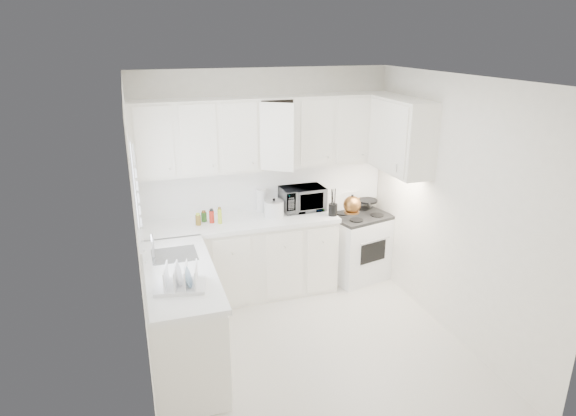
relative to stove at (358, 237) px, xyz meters
name	(u,v)px	position (x,y,z in m)	size (l,w,h in m)	color
floor	(310,350)	(-1.12, -1.31, -0.54)	(3.20, 3.20, 0.00)	silver
ceiling	(314,79)	(-1.12, -1.31, 2.06)	(3.20, 3.20, 0.00)	white
wall_back	(265,180)	(-1.12, 0.29, 0.76)	(3.00, 3.00, 0.00)	white
wall_front	(402,317)	(-1.12, -2.91, 0.76)	(3.00, 3.00, 0.00)	white
wall_left	(139,247)	(-2.62, -1.31, 0.76)	(3.20, 3.20, 0.00)	white
wall_right	(454,210)	(0.38, -1.31, 0.76)	(3.20, 3.20, 0.00)	white
window_blinds	(137,205)	(-2.60, -0.96, 1.01)	(0.06, 0.96, 1.06)	white
lower_cabinets_back	(241,260)	(-1.51, -0.01, -0.09)	(2.22, 0.60, 0.90)	white
lower_cabinets_left	(181,319)	(-2.32, -1.11, -0.09)	(0.60, 1.60, 0.90)	white
countertop_back	(240,222)	(-1.51, -0.02, 0.38)	(2.24, 0.64, 0.05)	white
countertop_left	(178,273)	(-2.31, -1.11, 0.38)	(0.64, 1.62, 0.05)	white
backsplash_back	(265,187)	(-1.12, 0.28, 0.68)	(2.98, 0.02, 0.55)	white
backsplash_left	(140,246)	(-2.61, -1.11, 0.68)	(0.02, 1.60, 0.55)	white
upper_cabinets_back	(269,167)	(-1.12, 0.13, 0.96)	(3.00, 0.33, 0.80)	white
upper_cabinets_right	(399,171)	(0.22, -0.49, 0.96)	(0.33, 0.90, 0.80)	white
sink	(173,243)	(-2.31, -0.76, 0.53)	(0.42, 0.38, 0.30)	gray
stove	(358,237)	(0.00, 0.00, 0.00)	(0.70, 0.58, 1.08)	white
tea_kettle	(352,203)	(-0.18, -0.16, 0.52)	(0.26, 0.22, 0.24)	brown
frying_pan	(367,200)	(0.18, 0.16, 0.42)	(0.26, 0.44, 0.04)	black
microwave	(302,196)	(-0.71, 0.10, 0.58)	(0.51, 0.28, 0.34)	gray
rice_cooker	(274,208)	(-1.10, -0.03, 0.52)	(0.22, 0.22, 0.22)	white
paper_towel	(261,200)	(-1.19, 0.21, 0.54)	(0.12, 0.12, 0.27)	white
utensil_crock	(333,202)	(-0.44, -0.19, 0.58)	(0.11, 0.11, 0.33)	black
dish_rack	(180,275)	(-2.32, -1.44, 0.52)	(0.41, 0.31, 0.23)	white
spice_left_0	(197,215)	(-1.97, 0.11, 0.47)	(0.06, 0.06, 0.13)	olive
spice_left_1	(205,217)	(-1.89, 0.02, 0.47)	(0.06, 0.06, 0.13)	#2D6220
spice_left_2	(210,214)	(-1.82, 0.11, 0.47)	(0.06, 0.06, 0.13)	red
spice_left_3	(218,216)	(-1.74, 0.02, 0.47)	(0.06, 0.06, 0.13)	#BCDB33
sauce_right_0	(314,200)	(-0.54, 0.15, 0.50)	(0.06, 0.06, 0.19)	red
sauce_right_1	(320,201)	(-0.48, 0.09, 0.50)	(0.06, 0.06, 0.19)	#BCDB33
sauce_right_2	(323,199)	(-0.43, 0.15, 0.50)	(0.06, 0.06, 0.19)	brown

